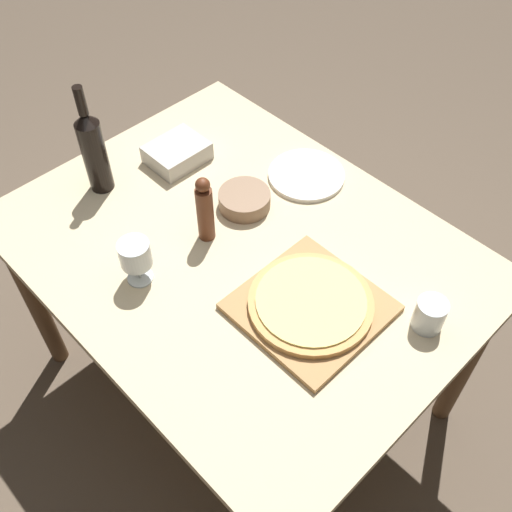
# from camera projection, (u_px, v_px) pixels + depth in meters

# --- Properties ---
(ground_plane) EXTENTS (12.00, 12.00, 0.00)m
(ground_plane) POSITION_uv_depth(u_px,v_px,m) (244.00, 382.00, 2.22)
(ground_plane) COLOR brown
(dining_table) EXTENTS (0.97, 1.27, 0.77)m
(dining_table) POSITION_uv_depth(u_px,v_px,m) (241.00, 270.00, 1.72)
(dining_table) COLOR #CCB78E
(dining_table) RESTS_ON ground_plane
(cutting_board) EXTENTS (0.33, 0.33, 0.02)m
(cutting_board) POSITION_uv_depth(u_px,v_px,m) (310.00, 307.00, 1.50)
(cutting_board) COLOR #A87A47
(cutting_board) RESTS_ON dining_table
(pizza) EXTENTS (0.31, 0.31, 0.02)m
(pizza) POSITION_uv_depth(u_px,v_px,m) (311.00, 302.00, 1.48)
(pizza) COLOR tan
(pizza) RESTS_ON cutting_board
(wine_bottle) EXTENTS (0.07, 0.07, 0.35)m
(wine_bottle) POSITION_uv_depth(u_px,v_px,m) (93.00, 150.00, 1.69)
(wine_bottle) COLOR black
(wine_bottle) RESTS_ON dining_table
(pepper_mill) EXTENTS (0.05, 0.05, 0.21)m
(pepper_mill) POSITION_uv_depth(u_px,v_px,m) (205.00, 210.00, 1.59)
(pepper_mill) COLOR #5B2D19
(pepper_mill) RESTS_ON dining_table
(wine_glass) EXTENTS (0.08, 0.08, 0.13)m
(wine_glass) POSITION_uv_depth(u_px,v_px,m) (135.00, 255.00, 1.50)
(wine_glass) COLOR silver
(wine_glass) RESTS_ON dining_table
(small_bowl) EXTENTS (0.15, 0.15, 0.05)m
(small_bowl) POSITION_uv_depth(u_px,v_px,m) (244.00, 200.00, 1.73)
(small_bowl) COLOR #84664C
(small_bowl) RESTS_ON dining_table
(drinking_tumbler) EXTENTS (0.08, 0.08, 0.09)m
(drinking_tumbler) POSITION_uv_depth(u_px,v_px,m) (430.00, 315.00, 1.44)
(drinking_tumbler) COLOR silver
(drinking_tumbler) RESTS_ON dining_table
(dinner_plate) EXTENTS (0.23, 0.23, 0.01)m
(dinner_plate) POSITION_uv_depth(u_px,v_px,m) (306.00, 175.00, 1.82)
(dinner_plate) COLOR silver
(dinner_plate) RESTS_ON dining_table
(food_container) EXTENTS (0.18, 0.14, 0.06)m
(food_container) POSITION_uv_depth(u_px,v_px,m) (177.00, 153.00, 1.85)
(food_container) COLOR #BCB7AD
(food_container) RESTS_ON dining_table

